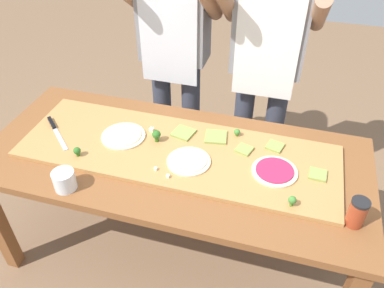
% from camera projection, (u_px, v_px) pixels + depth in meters
% --- Properties ---
extents(ground_plane, '(8.00, 8.00, 0.00)m').
position_uv_depth(ground_plane, '(177.00, 248.00, 2.36)').
color(ground_plane, brown).
extents(prep_table, '(1.89, 0.83, 0.74)m').
position_uv_depth(prep_table, '(174.00, 169.00, 1.95)').
color(prep_table, brown).
rests_on(prep_table, ground).
extents(cutting_board, '(1.57, 0.51, 0.02)m').
position_uv_depth(cutting_board, '(177.00, 151.00, 1.91)').
color(cutting_board, '#B27F47').
rests_on(cutting_board, prep_table).
extents(chefs_knife, '(0.24, 0.23, 0.02)m').
position_uv_depth(chefs_knife, '(55.00, 129.00, 2.02)').
color(chefs_knife, '#B7BABF').
rests_on(chefs_knife, cutting_board).
extents(pizza_whole_cheese_artichoke, '(0.22, 0.22, 0.02)m').
position_uv_depth(pizza_whole_cheese_artichoke, '(123.00, 136.00, 1.97)').
color(pizza_whole_cheese_artichoke, beige).
rests_on(pizza_whole_cheese_artichoke, cutting_board).
extents(pizza_whole_beet_magenta, '(0.21, 0.21, 0.02)m').
position_uv_depth(pizza_whole_beet_magenta, '(275.00, 170.00, 1.77)').
color(pizza_whole_beet_magenta, beige).
rests_on(pizza_whole_beet_magenta, cutting_board).
extents(pizza_whole_white_garlic, '(0.21, 0.21, 0.02)m').
position_uv_depth(pizza_whole_white_garlic, '(189.00, 161.00, 1.82)').
color(pizza_whole_white_garlic, beige).
rests_on(pizza_whole_white_garlic, cutting_board).
extents(pizza_slice_near_left, '(0.08, 0.08, 0.01)m').
position_uv_depth(pizza_slice_near_left, '(318.00, 174.00, 1.75)').
color(pizza_slice_near_left, '#899E4C').
rests_on(pizza_slice_near_left, cutting_board).
extents(pizza_slice_far_left, '(0.12, 0.12, 0.01)m').
position_uv_depth(pizza_slice_far_left, '(184.00, 133.00, 1.99)').
color(pizza_slice_far_left, '#899E4C').
rests_on(pizza_slice_far_left, cutting_board).
extents(pizza_slice_center, '(0.13, 0.13, 0.01)m').
position_uv_depth(pizza_slice_center, '(216.00, 137.00, 1.97)').
color(pizza_slice_center, '#899E4C').
rests_on(pizza_slice_center, cutting_board).
extents(pizza_slice_near_right, '(0.09, 0.09, 0.01)m').
position_uv_depth(pizza_slice_near_right, '(275.00, 146.00, 1.91)').
color(pizza_slice_near_right, '#899E4C').
rests_on(pizza_slice_near_right, cutting_board).
extents(pizza_slice_far_right, '(0.09, 0.09, 0.01)m').
position_uv_depth(pizza_slice_far_right, '(244.00, 149.00, 1.89)').
color(pizza_slice_far_right, '#899E4C').
rests_on(pizza_slice_far_right, cutting_board).
extents(broccoli_floret_front_right, '(0.04, 0.04, 0.05)m').
position_uv_depth(broccoli_floret_front_right, '(77.00, 151.00, 1.85)').
color(broccoli_floret_front_right, '#366618').
rests_on(broccoli_floret_front_right, cutting_board).
extents(broccoli_floret_center_right, '(0.03, 0.03, 0.05)m').
position_uv_depth(broccoli_floret_center_right, '(292.00, 200.00, 1.60)').
color(broccoli_floret_center_right, '#487A23').
rests_on(broccoli_floret_center_right, cutting_board).
extents(broccoli_floret_front_left, '(0.04, 0.04, 0.07)m').
position_uv_depth(broccoli_floret_front_left, '(156.00, 135.00, 1.93)').
color(broccoli_floret_front_left, '#366618').
rests_on(broccoli_floret_front_left, cutting_board).
extents(broccoli_floret_front_mid, '(0.03, 0.03, 0.04)m').
position_uv_depth(broccoli_floret_front_mid, '(237.00, 132.00, 1.97)').
color(broccoli_floret_front_mid, '#487A23').
rests_on(broccoli_floret_front_mid, cutting_board).
extents(cheese_crumble_a, '(0.01, 0.01, 0.01)m').
position_uv_depth(cheese_crumble_a, '(168.00, 176.00, 1.74)').
color(cheese_crumble_a, silver).
rests_on(cheese_crumble_a, cutting_board).
extents(cheese_crumble_b, '(0.02, 0.02, 0.01)m').
position_uv_depth(cheese_crumble_b, '(156.00, 169.00, 1.78)').
color(cheese_crumble_b, silver).
rests_on(cheese_crumble_b, cutting_board).
extents(cheese_crumble_c, '(0.02, 0.02, 0.02)m').
position_uv_depth(cheese_crumble_c, '(152.00, 130.00, 2.01)').
color(cheese_crumble_c, silver).
rests_on(cheese_crumble_c, cutting_board).
extents(flour_cup, '(0.10, 0.10, 0.09)m').
position_uv_depth(flour_cup, '(65.00, 181.00, 1.70)').
color(flour_cup, white).
rests_on(flour_cup, prep_table).
extents(sauce_jar, '(0.07, 0.07, 0.13)m').
position_uv_depth(sauce_jar, '(357.00, 213.00, 1.53)').
color(sauce_jar, '#99381E').
rests_on(sauce_jar, prep_table).
extents(cook_left, '(0.54, 0.39, 1.67)m').
position_uv_depth(cook_left, '(174.00, 43.00, 2.30)').
color(cook_left, '#333847').
rests_on(cook_left, ground).
extents(cook_right, '(0.54, 0.39, 1.67)m').
position_uv_depth(cook_right, '(267.00, 55.00, 2.18)').
color(cook_right, '#333847').
rests_on(cook_right, ground).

